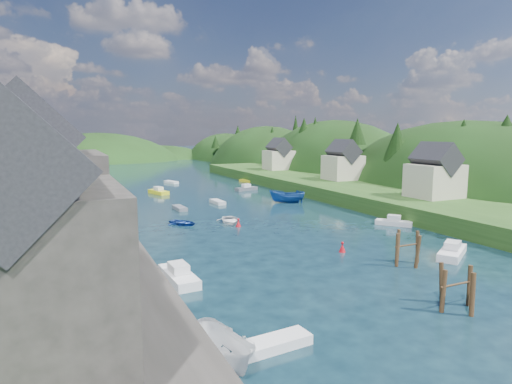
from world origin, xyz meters
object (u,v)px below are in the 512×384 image
piling_cluster_near (456,292)px  channel_buoy_far (238,223)px  channel_buoy_near (342,247)px  piling_cluster_far (407,251)px

piling_cluster_near → channel_buoy_far: bearing=97.4°
channel_buoy_near → channel_buoy_far: same height
piling_cluster_far → channel_buoy_far: bearing=111.1°
piling_cluster_near → piling_cluster_far: (4.27, 9.11, 0.06)m
piling_cluster_near → piling_cluster_far: 10.07m
channel_buoy_far → channel_buoy_near: bearing=-71.3°
piling_cluster_near → piling_cluster_far: piling_cluster_far is taller
piling_cluster_far → channel_buoy_far: piling_cluster_far is taller
channel_buoy_far → piling_cluster_near: bearing=-82.6°
piling_cluster_far → channel_buoy_near: piling_cluster_far is taller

